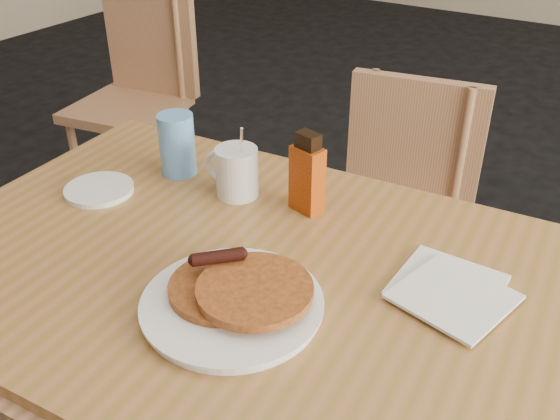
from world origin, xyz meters
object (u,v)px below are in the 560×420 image
object	(u,v)px
syrup_bottle	(307,175)
blue_tumbler	(177,144)
coffee_mug	(236,171)
chair_wall_extra	(139,79)
chair_main_far	(397,202)
main_table	(246,282)
pancake_plate	(234,298)

from	to	relation	value
syrup_bottle	blue_tumbler	bearing A→B (deg)	-163.45
syrup_bottle	coffee_mug	bearing A→B (deg)	-156.85
chair_wall_extra	syrup_bottle	distance (m)	1.55
chair_main_far	chair_wall_extra	distance (m)	1.31
chair_wall_extra	syrup_bottle	size ratio (longest dim) A/B	5.32
main_table	chair_main_far	xyz separation A→B (m)	(0.00, 0.75, -0.21)
chair_wall_extra	blue_tumbler	xyz separation A→B (m)	(0.95, -0.84, 0.28)
chair_wall_extra	syrup_bottle	bearing A→B (deg)	-42.20
chair_wall_extra	blue_tumbler	distance (m)	1.30
chair_main_far	blue_tumbler	distance (m)	0.71
chair_wall_extra	pancake_plate	distance (m)	1.78
blue_tumbler	chair_wall_extra	bearing A→B (deg)	138.29
coffee_mug	chair_main_far	bearing A→B (deg)	60.65
chair_main_far	coffee_mug	bearing A→B (deg)	-115.62
syrup_bottle	blue_tumbler	world-z (taller)	syrup_bottle
pancake_plate	chair_wall_extra	bearing A→B (deg)	138.85
chair_wall_extra	pancake_plate	xyz separation A→B (m)	(1.33, -1.16, 0.23)
main_table	chair_main_far	world-z (taller)	chair_main_far
chair_main_far	blue_tumbler	bearing A→B (deg)	-130.59
blue_tumbler	coffee_mug	bearing A→B (deg)	-3.96
chair_wall_extra	chair_main_far	bearing A→B (deg)	-22.50
main_table	chair_wall_extra	bearing A→B (deg)	140.45
main_table	chair_main_far	size ratio (longest dim) A/B	1.57
main_table	chair_wall_extra	xyz separation A→B (m)	(-1.27, 1.05, -0.17)
chair_main_far	coffee_mug	world-z (taller)	coffee_mug
chair_main_far	coffee_mug	size ratio (longest dim) A/B	5.03
main_table	coffee_mug	xyz separation A→B (m)	(-0.16, 0.20, 0.10)
pancake_plate	coffee_mug	size ratio (longest dim) A/B	1.77
main_table	chair_main_far	distance (m)	0.78
main_table	chair_wall_extra	distance (m)	1.66
main_table	chair_wall_extra	world-z (taller)	chair_wall_extra
coffee_mug	blue_tumbler	xyz separation A→B (m)	(-0.17, 0.01, 0.01)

